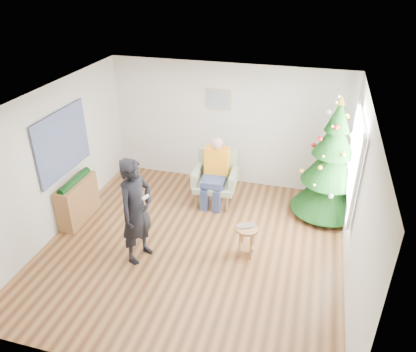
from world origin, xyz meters
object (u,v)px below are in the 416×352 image
(christmas_tree, at_px, (331,165))
(console, at_px, (78,201))
(stool, at_px, (246,241))
(armchair, at_px, (216,184))
(standing_man, at_px, (136,211))

(christmas_tree, distance_m, console, 4.74)
(stool, relative_size, armchair, 0.53)
(armchair, height_order, console, armchair)
(christmas_tree, xyz_separation_m, standing_man, (-2.92, -2.14, -0.16))
(christmas_tree, distance_m, stool, 2.20)
(standing_man, height_order, console, standing_man)
(christmas_tree, bearing_deg, armchair, -177.15)
(christmas_tree, xyz_separation_m, console, (-4.47, -1.43, -0.66))
(stool, relative_size, standing_man, 0.31)
(standing_man, distance_m, console, 1.78)
(christmas_tree, xyz_separation_m, stool, (-1.23, -1.64, -0.78))
(christmas_tree, relative_size, console, 2.36)
(christmas_tree, height_order, standing_man, christmas_tree)
(standing_man, relative_size, console, 1.81)
(stool, distance_m, armchair, 1.80)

